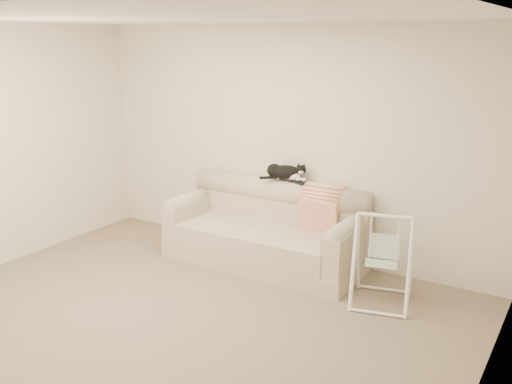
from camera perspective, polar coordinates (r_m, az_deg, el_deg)
ground_plane at (r=5.29m, az=-7.76°, el=-12.50°), size 5.00×5.00×0.00m
room_shell at (r=4.78m, az=-8.42°, el=3.93°), size 5.04×4.04×2.60m
sofa at (r=6.38m, az=1.16°, el=-3.97°), size 2.20×0.93×0.90m
remote_a at (r=6.37m, az=3.10°, el=1.23°), size 0.19×0.08×0.03m
remote_b at (r=6.28m, az=4.27°, el=0.98°), size 0.18×0.10×0.02m
tuxedo_cat at (r=6.36m, az=2.94°, el=2.02°), size 0.50×0.34×0.21m
throw_blanket at (r=6.21m, az=6.83°, el=-1.00°), size 0.44×0.38×0.58m
baby_swing at (r=5.50m, az=12.57°, el=-6.55°), size 0.66×0.69×0.89m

